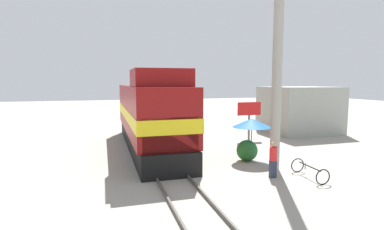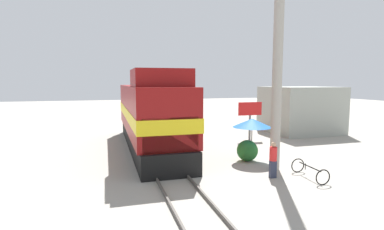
% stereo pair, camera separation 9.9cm
% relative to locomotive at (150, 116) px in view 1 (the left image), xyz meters
% --- Properties ---
extents(ground_plane, '(120.00, 120.00, 0.00)m').
position_rel_locomotive_xyz_m(ground_plane, '(0.00, -3.96, -2.21)').
color(ground_plane, gray).
extents(rail_near, '(0.08, 38.56, 0.15)m').
position_rel_locomotive_xyz_m(rail_near, '(-0.72, -3.96, -2.14)').
color(rail_near, '#4C4742').
rests_on(rail_near, ground_plane).
extents(rail_far, '(0.08, 38.56, 0.15)m').
position_rel_locomotive_xyz_m(rail_far, '(0.72, -3.96, -2.14)').
color(rail_far, '#4C4742').
rests_on(rail_far, ground_plane).
extents(locomotive, '(3.11, 13.81, 5.05)m').
position_rel_locomotive_xyz_m(locomotive, '(0.00, 0.00, 0.00)').
color(locomotive, black).
rests_on(locomotive, ground_plane).
extents(utility_pole, '(1.80, 0.48, 11.79)m').
position_rel_locomotive_xyz_m(utility_pole, '(5.27, -6.39, 3.72)').
color(utility_pole, '#9E998E').
rests_on(utility_pole, ground_plane).
extents(vendor_umbrella, '(2.15, 2.15, 2.36)m').
position_rel_locomotive_xyz_m(vendor_umbrella, '(5.01, -4.40, -0.09)').
color(vendor_umbrella, '#4C4C4C').
rests_on(vendor_umbrella, ground_plane).
extents(billboard_sign, '(1.92, 0.12, 2.86)m').
position_rel_locomotive_xyz_m(billboard_sign, '(7.76, 1.21, -0.06)').
color(billboard_sign, '#595959').
rests_on(billboard_sign, ground_plane).
extents(shrub_cluster, '(1.18, 1.18, 1.18)m').
position_rel_locomotive_xyz_m(shrub_cluster, '(4.71, -4.49, -1.63)').
color(shrub_cluster, '#236028').
rests_on(shrub_cluster, ground_plane).
extents(person_bystander, '(0.34, 0.34, 1.67)m').
position_rel_locomotive_xyz_m(person_bystander, '(4.50, -7.49, -1.31)').
color(person_bystander, '#2D3347').
rests_on(person_bystander, ground_plane).
extents(bicycle, '(0.79, 1.95, 0.70)m').
position_rel_locomotive_xyz_m(bicycle, '(6.05, -8.06, -1.85)').
color(bicycle, black).
rests_on(bicycle, ground_plane).
extents(building_block_distant, '(5.64, 5.18, 3.97)m').
position_rel_locomotive_xyz_m(building_block_distant, '(13.51, 3.00, -0.23)').
color(building_block_distant, '#999E93').
rests_on(building_block_distant, ground_plane).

